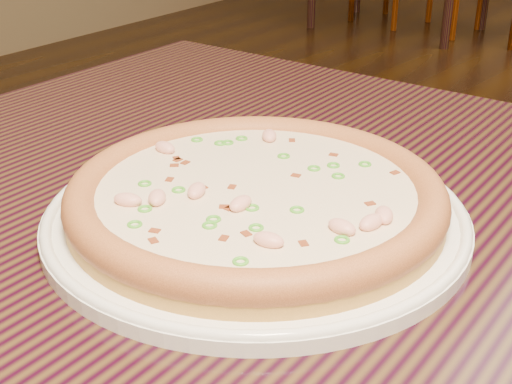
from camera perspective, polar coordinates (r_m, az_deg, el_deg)
The scene contains 3 objects.
hero_table at distance 0.66m, azimuth 11.35°, elevation -11.36°, with size 1.20×0.80×0.75m.
plate at distance 0.61m, azimuth 0.00°, elevation -1.80°, with size 0.36×0.36×0.02m.
pizza at distance 0.60m, azimuth -0.01°, elevation -0.26°, with size 0.32×0.32×0.03m.
Camera 1 is at (-0.08, -1.17, 1.04)m, focal length 50.00 mm.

